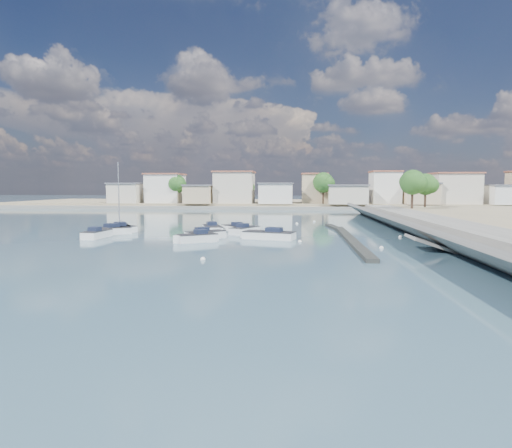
{
  "coord_description": "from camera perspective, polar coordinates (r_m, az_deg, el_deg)",
  "views": [
    {
      "loc": [
        1.28,
        -35.1,
        5.71
      ],
      "look_at": [
        -3.35,
        13.95,
        1.4
      ],
      "focal_mm": 30.0,
      "sensor_mm": 36.0,
      "label": 1
    }
  ],
  "objects": [
    {
      "name": "motorboat_g",
      "position": [
        53.78,
        -5.81,
        -0.72
      ],
      "size": [
        3.47,
        5.56,
        1.48
      ],
      "color": "white",
      "rests_on": "ground"
    },
    {
      "name": "motorboat_b",
      "position": [
        52.23,
        -1.37,
        -0.86
      ],
      "size": [
        3.57,
        4.69,
        1.48
      ],
      "color": "white",
      "rests_on": "ground"
    },
    {
      "name": "motorboat_h",
      "position": [
        47.65,
        -6.5,
        -1.46
      ],
      "size": [
        4.37,
        4.22,
        1.48
      ],
      "color": "white",
      "rests_on": "ground"
    },
    {
      "name": "motorboat_d",
      "position": [
        44.63,
        -8.14,
        -1.91
      ],
      "size": [
        4.33,
        3.66,
        1.48
      ],
      "color": "white",
      "rests_on": "ground"
    },
    {
      "name": "sailboat",
      "position": [
        57.09,
        -17.74,
        -0.57
      ],
      "size": [
        5.2,
        7.23,
        9.0
      ],
      "color": "white",
      "rests_on": "ground"
    },
    {
      "name": "motorboat_c",
      "position": [
        46.94,
        1.42,
        -1.52
      ],
      "size": [
        6.32,
        3.53,
        1.48
      ],
      "color": "white",
      "rests_on": "ground"
    },
    {
      "name": "far_shore_quay",
      "position": [
        106.24,
        4.7,
        2.12
      ],
      "size": [
        160.0,
        2.5,
        0.8
      ],
      "primitive_type": "cube",
      "color": "slate",
      "rests_on": "ground"
    },
    {
      "name": "motorboat_f",
      "position": [
        54.25,
        -2.9,
        -0.65
      ],
      "size": [
        3.91,
        4.2,
        1.48
      ],
      "color": "white",
      "rests_on": "ground"
    },
    {
      "name": "far_town",
      "position": [
        112.42,
        10.24,
        4.53
      ],
      "size": [
        113.01,
        12.8,
        8.35
      ],
      "color": "beige",
      "rests_on": "far_shore_land"
    },
    {
      "name": "ground",
      "position": [
        75.33,
        4.4,
        0.64
      ],
      "size": [
        400.0,
        400.0,
        0.0
      ],
      "primitive_type": "plane",
      "color": "#2A4455",
      "rests_on": "ground"
    },
    {
      "name": "breakwater",
      "position": [
        48.43,
        12.03,
        -1.68
      ],
      "size": [
        2.0,
        31.02,
        0.35
      ],
      "color": "black",
      "rests_on": "ground"
    },
    {
      "name": "motorboat_a",
      "position": [
        51.08,
        -20.32,
        -1.3
      ],
      "size": [
        1.91,
        4.72,
        1.48
      ],
      "color": "white",
      "rests_on": "ground"
    },
    {
      "name": "far_shore_land",
      "position": [
        127.21,
        4.82,
        2.73
      ],
      "size": [
        160.0,
        40.0,
        1.4
      ],
      "primitive_type": "cube",
      "color": "gray",
      "rests_on": "ground"
    },
    {
      "name": "motorboat_e",
      "position": [
        55.08,
        -17.98,
        -0.8
      ],
      "size": [
        4.47,
        5.32,
        1.48
      ],
      "color": "white",
      "rests_on": "ground"
    },
    {
      "name": "seawall_walkway",
      "position": [
        51.32,
        24.98,
        -0.85
      ],
      "size": [
        5.0,
        90.0,
        1.8
      ],
      "primitive_type": "cube",
      "color": "slate",
      "rests_on": "ground"
    },
    {
      "name": "shore_trees",
      "position": [
        103.46,
        9.35,
        5.22
      ],
      "size": [
        74.56,
        38.32,
        7.92
      ],
      "color": "#38281E",
      "rests_on": "ground"
    },
    {
      "name": "mooring_buoys",
      "position": [
        50.47,
        8.35,
        -1.49
      ],
      "size": [
        19.36,
        37.42,
        0.41
      ],
      "color": "white",
      "rests_on": "ground"
    }
  ]
}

